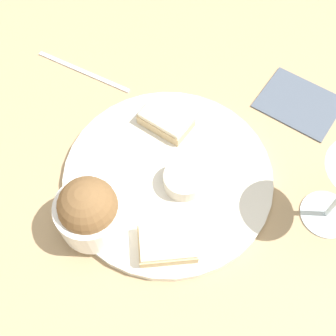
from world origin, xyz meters
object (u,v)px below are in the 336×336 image
at_px(salad_bowl, 89,211).
at_px(cheese_toast_near, 167,243).
at_px(sauce_ramekin, 184,179).
at_px(fork, 83,71).
at_px(cheese_toast_far, 166,120).
at_px(napkin, 299,103).

bearing_deg(salad_bowl, cheese_toast_near, 0.25).
height_order(sauce_ramekin, cheese_toast_near, same).
xyz_separation_m(sauce_ramekin, fork, (-0.25, 0.17, -0.03)).
bearing_deg(fork, cheese_toast_far, -20.81).
xyz_separation_m(salad_bowl, fork, (-0.15, 0.27, -0.05)).
xyz_separation_m(sauce_ramekin, cheese_toast_far, (-0.06, 0.10, -0.00)).
bearing_deg(salad_bowl, sauce_ramekin, 44.56).
height_order(sauce_ramekin, fork, sauce_ramekin).
bearing_deg(cheese_toast_far, fork, 159.19).
bearing_deg(cheese_toast_near, cheese_toast_far, 109.54).
bearing_deg(sauce_ramekin, cheese_toast_near, -85.22).
xyz_separation_m(cheese_toast_near, fork, (-0.26, 0.27, -0.02)).
distance_m(sauce_ramekin, cheese_toast_near, 0.10).
relative_size(cheese_toast_near, napkin, 0.61).
bearing_deg(salad_bowl, fork, 117.97).
bearing_deg(cheese_toast_far, sauce_ramekin, -57.31).
bearing_deg(napkin, salad_bowl, -127.03).
relative_size(salad_bowl, cheese_toast_near, 1.02).
bearing_deg(sauce_ramekin, napkin, 57.62).
bearing_deg(salad_bowl, cheese_toast_far, 78.03).
relative_size(cheese_toast_near, fork, 0.50).
bearing_deg(fork, salad_bowl, -62.03).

